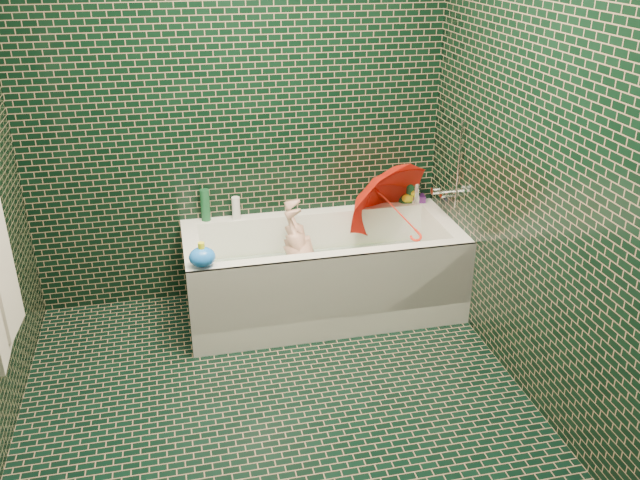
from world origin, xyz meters
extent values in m
plane|color=black|center=(0.00, 0.00, 0.00)|extent=(2.80, 2.80, 0.00)
plane|color=black|center=(0.00, 1.40, 1.25)|extent=(2.80, 0.00, 2.80)
plane|color=black|center=(0.00, -1.40, 1.25)|extent=(2.80, 0.00, 2.80)
plane|color=black|center=(1.30, 0.00, 1.25)|extent=(0.00, 2.80, 2.80)
cube|color=white|center=(0.45, 1.02, 0.07)|extent=(1.70, 0.75, 0.15)
cube|color=white|center=(0.45, 1.35, 0.35)|extent=(1.70, 0.10, 0.40)
cube|color=white|center=(0.45, 0.70, 0.35)|extent=(1.70, 0.10, 0.40)
cube|color=white|center=(1.25, 1.02, 0.35)|extent=(0.10, 0.55, 0.40)
cube|color=white|center=(-0.35, 1.02, 0.35)|extent=(0.10, 0.55, 0.40)
cube|color=white|center=(0.45, 0.66, 0.28)|extent=(1.70, 0.02, 0.55)
cube|color=#58D32A|center=(0.45, 1.02, 0.16)|extent=(1.35, 0.47, 0.01)
cube|color=silver|center=(0.45, 1.02, 0.30)|extent=(1.48, 0.53, 0.00)
cylinder|color=silver|center=(1.28, 1.02, 0.73)|extent=(0.14, 0.05, 0.05)
cylinder|color=silver|center=(1.20, 1.08, 0.73)|extent=(0.05, 0.04, 0.04)
cylinder|color=silver|center=(1.27, 0.92, 0.95)|extent=(0.01, 0.01, 0.55)
imported|color=tan|center=(0.35, 1.00, 0.31)|extent=(0.94, 0.52, 0.40)
imported|color=red|center=(0.96, 1.12, 0.60)|extent=(0.81, 0.94, 0.87)
imported|color=white|center=(1.19, 1.34, 0.55)|extent=(0.13, 0.13, 0.27)
imported|color=#57207B|center=(1.19, 1.32, 0.55)|extent=(0.10, 0.10, 0.19)
imported|color=#154A29|center=(1.12, 1.34, 0.55)|extent=(0.15, 0.15, 0.17)
cylinder|color=#154A29|center=(1.14, 1.37, 0.65)|extent=(0.06, 0.06, 0.20)
cylinder|color=silver|center=(1.18, 1.34, 0.64)|extent=(0.06, 0.06, 0.19)
cylinder|color=#154A29|center=(-0.24, 1.36, 0.65)|extent=(0.07, 0.07, 0.21)
cylinder|color=white|center=(-0.05, 1.34, 0.62)|extent=(0.06, 0.06, 0.15)
ellipsoid|color=yellow|center=(1.12, 1.35, 0.58)|extent=(0.10, 0.08, 0.06)
sphere|color=yellow|center=(1.15, 1.35, 0.62)|extent=(0.04, 0.04, 0.04)
cone|color=orange|center=(1.17, 1.34, 0.62)|extent=(0.02, 0.02, 0.02)
ellipsoid|color=blue|center=(-0.30, 0.70, 0.61)|extent=(0.15, 0.13, 0.11)
cylinder|color=yellow|center=(-0.30, 0.70, 0.68)|extent=(0.04, 0.04, 0.04)
camera|label=1|loc=(-0.42, -2.67, 2.26)|focal=38.00mm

